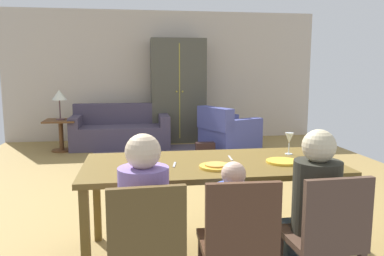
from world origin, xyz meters
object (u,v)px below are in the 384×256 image
plate_near_man (142,167)px  table_lamp (59,96)px  side_table (61,131)px  plate_near_child (216,167)px  dining_chair_man (146,246)px  dining_chair_child (238,240)px  armoire (178,91)px  couch (121,131)px  armchair (227,134)px  dining_table (211,171)px  wine_glass (289,139)px  handbag (205,150)px  person_child (231,237)px  dining_chair_woman (326,234)px  person_woman (312,220)px  person_man (144,230)px  plate_near_woman (282,162)px

plate_near_man → table_lamp: table_lamp is taller
side_table → table_lamp: size_ratio=1.07×
plate_near_child → dining_chair_man: (-0.54, -0.64, -0.28)m
dining_chair_child → armoire: (0.31, 5.85, 0.56)m
couch → armchair: same height
dining_table → dining_chair_man: size_ratio=2.26×
dining_table → plate_near_child: 0.20m
wine_glass → handbag: size_ratio=0.58×
person_child → dining_chair_woman: 0.57m
wine_glass → person_woman: (-0.17, -0.82, -0.38)m
table_lamp → side_table: bearing=180.0°
side_table → handbag: bearing=-19.7°
person_man → couch: person_man is taller
couch → table_lamp: bearing=-166.4°
person_man → handbag: bearing=74.5°
dining_chair_woman → table_lamp: (-2.47, 5.14, 0.52)m
dining_table → person_man: (-0.54, -0.64, -0.18)m
dining_table → dining_chair_woman: 1.00m
dining_table → plate_near_woman: bearing=-10.5°
plate_near_child → person_man: size_ratio=0.23×
dining_table → armoire: size_ratio=0.94×
couch → dining_chair_man: bearing=-86.6°
plate_near_child → handbag: plate_near_child is taller
armoire → plate_near_woman: bearing=-87.3°
dining_chair_man → handbag: size_ratio=2.72×
person_man → person_child: (0.54, -0.01, -0.08)m
wine_glass → side_table: bearing=122.5°
side_table → armoire: bearing=17.8°
person_man → table_lamp: 5.18m
plate_near_man → dining_chair_woman: bearing=-32.8°
table_lamp → plate_near_man: bearing=-72.7°
dining_chair_child → armoire: armoire is taller
dining_chair_woman → person_woman: (-0.00, 0.18, 0.02)m
plate_near_man → side_table: size_ratio=0.43×
plate_near_man → handbag: size_ratio=0.78×
dining_chair_woman → armchair: size_ratio=0.77×
wine_glass → dining_chair_man: bearing=-141.2°
plate_near_man → couch: couch is taller
person_man → handbag: (1.12, 4.06, -0.38)m
plate_near_man → person_man: (-0.00, -0.52, -0.26)m
dining_chair_man → dining_chair_woman: bearing=-0.0°
dining_chair_child → table_lamp: table_lamp is taller
dining_chair_child → dining_chair_woman: same height
person_man → dining_chair_child: size_ratio=1.28×
person_woman → armchair: bearing=83.2°
plate_near_man → dining_chair_man: dining_chair_man is taller
dining_chair_woman → person_woman: person_woman is taller
couch → table_lamp: 1.31m
plate_near_woman → table_lamp: 5.07m
plate_near_man → table_lamp: bearing=107.3°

